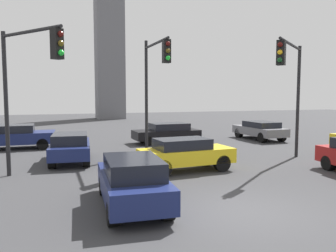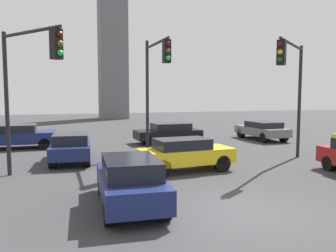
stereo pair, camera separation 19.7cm
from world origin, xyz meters
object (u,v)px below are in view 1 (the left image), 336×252
(traffic_light_1, at_px, (29,71))
(car_8, at_px, (132,181))
(traffic_light_0, at_px, (291,75))
(car_0, at_px, (167,132))
(car_4, at_px, (70,147))
(car_1, at_px, (260,130))
(car_7, at_px, (15,136))
(car_5, at_px, (185,154))
(traffic_light_2, at_px, (155,74))

(traffic_light_1, height_order, car_8, traffic_light_1)
(traffic_light_0, bearing_deg, traffic_light_1, -41.52)
(traffic_light_1, bearing_deg, traffic_light_0, 52.95)
(car_0, xyz_separation_m, car_4, (-6.35, -4.71, 0.04))
(traffic_light_0, height_order, car_8, traffic_light_0)
(traffic_light_1, relative_size, car_8, 1.36)
(traffic_light_0, xyz_separation_m, car_8, (-8.26, -3.87, -3.33))
(car_1, relative_size, car_4, 1.06)
(car_4, xyz_separation_m, car_7, (-2.90, 5.23, 0.02))
(car_1, xyz_separation_m, car_8, (-11.74, -11.54, 0.04))
(traffic_light_1, bearing_deg, car_7, 152.72)
(car_4, distance_m, car_8, 7.43)
(car_0, height_order, car_5, car_5)
(car_8, bearing_deg, traffic_light_0, -61.59)
(car_4, relative_size, car_5, 1.01)
(car_0, distance_m, car_7, 9.27)
(car_0, relative_size, car_4, 1.08)
(car_1, distance_m, car_4, 13.77)
(car_0, height_order, car_4, car_4)
(car_0, distance_m, car_4, 7.91)
(traffic_light_0, relative_size, traffic_light_1, 1.00)
(car_5, bearing_deg, car_4, 137.61)
(car_4, distance_m, car_5, 5.67)
(traffic_light_0, distance_m, traffic_light_2, 6.31)
(car_4, bearing_deg, car_7, 33.85)
(car_5, height_order, car_8, car_8)
(car_8, bearing_deg, car_1, -42.15)
(car_1, height_order, car_8, car_8)
(car_4, height_order, car_7, car_7)
(traffic_light_0, distance_m, car_7, 15.59)
(car_4, bearing_deg, car_8, -164.60)
(traffic_light_0, distance_m, traffic_light_1, 11.14)
(traffic_light_2, bearing_deg, car_5, 8.46)
(car_4, relative_size, car_8, 0.98)
(traffic_light_0, height_order, car_1, traffic_light_0)
(car_1, bearing_deg, traffic_light_1, 115.03)
(car_0, bearing_deg, traffic_light_1, 43.70)
(traffic_light_0, bearing_deg, car_0, -109.05)
(traffic_light_0, bearing_deg, car_7, -75.63)
(car_1, distance_m, car_5, 11.61)
(traffic_light_2, xyz_separation_m, car_5, (0.47, -2.90, -3.44))
(car_5, bearing_deg, car_0, 72.75)
(car_7, bearing_deg, car_8, -70.60)
(traffic_light_2, relative_size, car_8, 1.45)
(car_7, relative_size, car_8, 1.08)
(traffic_light_0, bearing_deg, traffic_light_2, -67.64)
(car_5, bearing_deg, car_1, 37.58)
(car_1, relative_size, car_7, 0.97)
(car_0, bearing_deg, traffic_light_0, 110.00)
(traffic_light_0, height_order, car_5, traffic_light_0)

